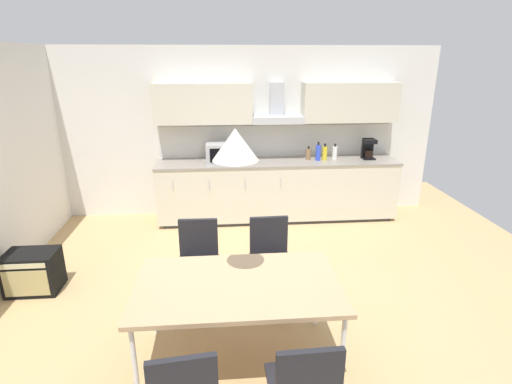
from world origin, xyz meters
name	(u,v)px	position (x,y,z in m)	size (l,w,h in m)	color
ground_plane	(245,301)	(0.00, 0.00, -0.01)	(7.67, 7.51, 0.02)	tan
wall_back	(234,133)	(0.00, 2.55, 1.26)	(6.14, 0.10, 2.52)	silver
kitchen_counter	(277,189)	(0.63, 2.18, 0.46)	(3.56, 0.67, 0.90)	#333333
backsplash_tile	(275,141)	(0.63, 2.49, 1.14)	(3.54, 0.02, 0.47)	silver
upper_wall_cabinets	(277,104)	(0.63, 2.33, 1.72)	(3.54, 0.40, 0.57)	beige
microwave	(223,153)	(-0.18, 2.18, 1.04)	(0.48, 0.35, 0.28)	#ADADB2
coffee_maker	(368,149)	(2.00, 2.21, 1.05)	(0.18, 0.19, 0.30)	black
bottle_blue	(318,152)	(1.22, 2.16, 1.02)	(0.07, 0.07, 0.28)	blue
bottle_brown	(308,154)	(1.09, 2.22, 0.99)	(0.08, 0.08, 0.20)	brown
bottle_white	(335,153)	(1.48, 2.20, 1.01)	(0.08, 0.08, 0.24)	white
bottle_yellow	(325,153)	(1.32, 2.17, 1.01)	(0.07, 0.07, 0.25)	yellow
dining_table	(238,288)	(-0.09, -0.84, 0.68)	(1.57, 0.93, 0.72)	tan
chair_far_left	(198,255)	(-0.45, 0.01, 0.53)	(0.41, 0.41, 0.87)	black
chair_far_right	(270,252)	(0.26, 0.01, 0.53)	(0.41, 0.41, 0.87)	black
guitar_amp	(33,272)	(-2.21, 0.38, 0.22)	(0.52, 0.37, 0.44)	black
pendant_lamp	(235,145)	(-0.09, -0.84, 1.80)	(0.32, 0.32, 0.22)	silver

